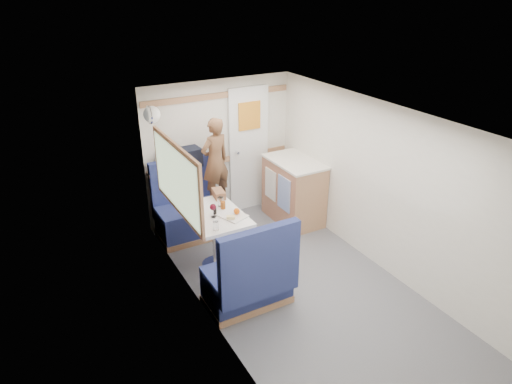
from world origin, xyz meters
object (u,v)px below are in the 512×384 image
dome_light (152,115)px  tumbler_mid (191,203)px  cheese_block (231,217)px  bread_loaf (219,194)px  orange_fruit (237,211)px  salt_grinder (201,207)px  dinette_table (215,225)px  galley_counter (294,190)px  pepper_grinder (215,210)px  bench_far (190,215)px  wine_glass (213,208)px  tray (232,216)px  beer_glass (223,205)px  tumbler_right (221,202)px  bench_near (250,282)px  tumbler_left (216,226)px  person (215,161)px  duffel_bag (181,159)px

dome_light → tumbler_mid: 1.15m
cheese_block → bread_loaf: size_ratio=0.41×
tumbler_mid → cheese_block: bearing=-60.8°
orange_fruit → salt_grinder: (-0.32, 0.30, -0.01)m
dinette_table → bread_loaf: bread_loaf is taller
dinette_table → tumbler_mid: 0.39m
dinette_table → galley_counter: size_ratio=1.00×
dome_light → tumbler_mid: (0.20, -0.57, -0.97)m
dome_light → pepper_grinder: size_ratio=2.07×
bench_far → wine_glass: 1.09m
tray → beer_glass: bearing=92.7°
orange_fruit → beer_glass: (-0.07, 0.23, -0.01)m
bench_far → galley_counter: 1.51m
bench_far → tumbler_right: (0.15, -0.72, 0.48)m
galley_counter → orange_fruit: (-1.26, -0.72, 0.31)m
beer_glass → bench_near: bearing=-98.6°
galley_counter → tumbler_mid: bearing=-170.6°
dome_light → salt_grinder: bearing=-68.8°
tumbler_left → pepper_grinder: (0.14, 0.34, -0.00)m
bench_far → tray: 1.12m
bench_near → person: 1.85m
dinette_table → tray: (0.15, -0.16, 0.16)m
orange_fruit → bench_far: bearing=101.3°
tumbler_right → duffel_bag: bearing=96.8°
bench_near → tray: size_ratio=3.31×
dome_light → wine_glass: dome_light is taller
wine_glass → pepper_grinder: (0.05, 0.06, -0.07)m
tumbler_right → pepper_grinder: tumbler_right is taller
orange_fruit → tumbler_left: 0.40m
dome_light → salt_grinder: (0.28, -0.72, -0.98)m
tumbler_left → tumbler_mid: 0.64m
orange_fruit → tumbler_left: (-0.35, -0.19, -0.00)m
dome_light → bread_loaf: size_ratio=0.87×
dinette_table → person: person is taller
salt_grinder → bread_loaf: size_ratio=0.43×
dome_light → duffel_bag: (0.42, 0.27, -0.72)m
tumbler_right → beer_glass: tumbler_right is taller
duffel_bag → pepper_grinder: 1.17m
wine_glass → salt_grinder: 0.23m
dinette_table → person: bearing=64.6°
cheese_block → salt_grinder: size_ratio=0.96×
galley_counter → duffel_bag: 1.64m
person → tray: size_ratio=3.70×
orange_fruit → tumbler_right: size_ratio=0.64×
bench_far → cheese_block: 1.19m
duffel_bag → tumbler_right: (0.12, -0.98, -0.25)m
dinette_table → beer_glass: size_ratio=9.95×
tumbler_left → bread_loaf: (0.37, 0.73, -0.00)m
dome_light → tumbler_right: (0.54, -0.71, -0.97)m
tumbler_right → beer_glass: 0.08m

